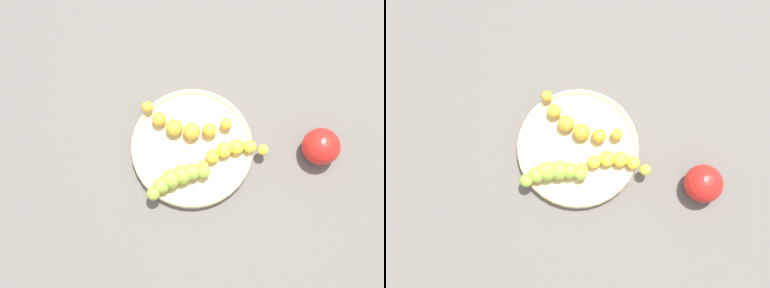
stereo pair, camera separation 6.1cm
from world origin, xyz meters
The scene contains 6 objects.
ground_plane centered at (0.00, 0.00, 0.00)m, with size 2.40×2.40×0.00m, color #56514C.
fruit_bowl centered at (0.00, 0.00, 0.01)m, with size 0.24×0.24×0.02m.
banana_spotted centered at (-0.03, 0.03, 0.04)m, with size 0.18×0.07×0.03m.
banana_green centered at (-0.01, -0.07, 0.04)m, with size 0.10×0.09×0.04m.
banana_yellow centered at (0.07, 0.01, 0.03)m, with size 0.12×0.09×0.03m.
apple_red centered at (0.24, 0.07, 0.04)m, with size 0.07×0.07×0.07m, color red.
Camera 1 is at (0.06, -0.20, 0.83)m, focal length 40.27 mm.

